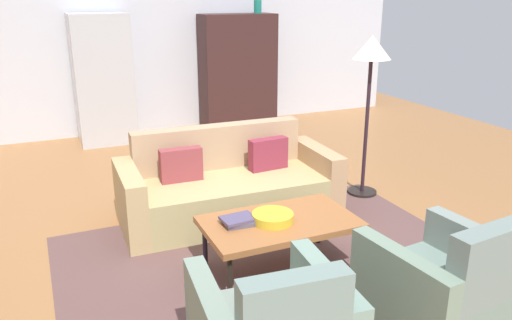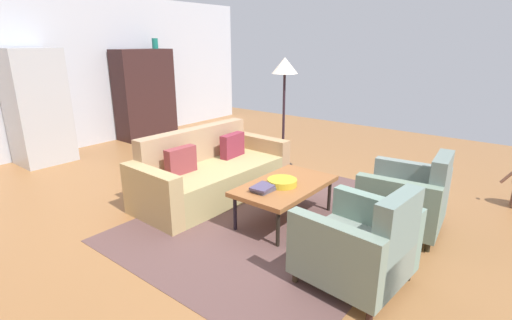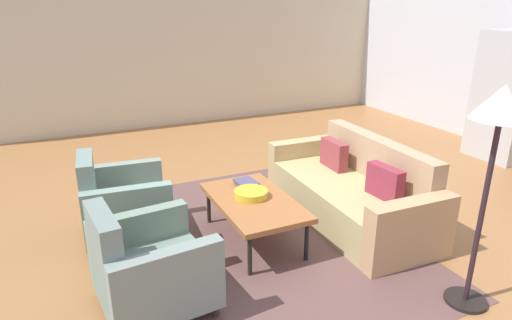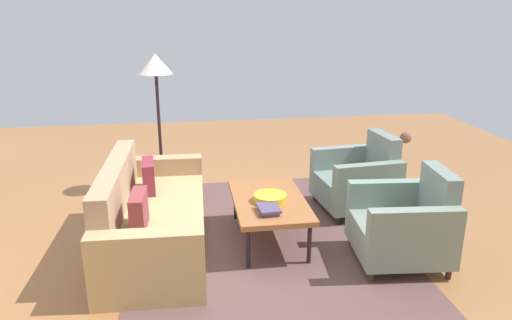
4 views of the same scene
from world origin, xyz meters
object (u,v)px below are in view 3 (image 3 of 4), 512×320
floor_lamp (499,125)px  armchair_left (120,206)px  armchair_right (145,270)px  couch (354,193)px  refrigerator (510,96)px  book_stack (246,183)px  coffee_table (254,203)px  fruit_bowl (251,194)px

floor_lamp → armchair_left: bearing=-133.8°
armchair_left → armchair_right: 1.21m
armchair_left → armchair_right: bearing=5.0°
couch → refrigerator: (-0.70, 3.22, 0.64)m
book_stack → refrigerator: size_ratio=0.14×
coffee_table → book_stack: book_stack is taller
coffee_table → floor_lamp: 2.19m
refrigerator → floor_lamp: size_ratio=1.08×
fruit_bowl → book_stack: (-0.26, 0.06, -0.01)m
floor_lamp → couch: bearing=177.2°
armchair_right → book_stack: 1.55m
armchair_left → floor_lamp: size_ratio=0.51×
couch → fruit_bowl: couch is taller
fruit_bowl → floor_lamp: 2.20m
couch → coffee_table: 1.19m
armchair_left → armchair_right: size_ratio=1.00×
fruit_bowl → book_stack: size_ratio=1.22×
couch → fruit_bowl: (-0.06, -1.19, 0.19)m
armchair_left → floor_lamp: bearing=51.2°
coffee_table → armchair_right: 1.32m
couch → armchair_left: 2.43m
couch → armchair_left: bearing=77.1°
coffee_table → armchair_right: size_ratio=1.36×
couch → coffee_table: (-0.00, -1.19, 0.11)m
floor_lamp → armchair_right: bearing=-113.1°
book_stack → armchair_right: bearing=-52.9°
book_stack → floor_lamp: floor_lamp is taller
fruit_bowl → book_stack: bearing=166.4°
coffee_table → refrigerator: size_ratio=0.65×
armchair_right → fruit_bowl: (-0.67, 1.17, 0.13)m
armchair_right → coffee_table: bearing=111.9°
floor_lamp → coffee_table: bearing=-144.8°
armchair_left → coffee_table: bearing=67.6°
armchair_right → fruit_bowl: size_ratio=2.70×
armchair_right → book_stack: bearing=121.5°
armchair_left → fruit_bowl: armchair_left is taller
refrigerator → floor_lamp: 4.03m
fruit_bowl → couch: bearing=86.9°
coffee_table → book_stack: 0.34m
couch → book_stack: bearing=75.4°
armchair_right → refrigerator: 5.75m
fruit_bowl → floor_lamp: floor_lamp is taller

